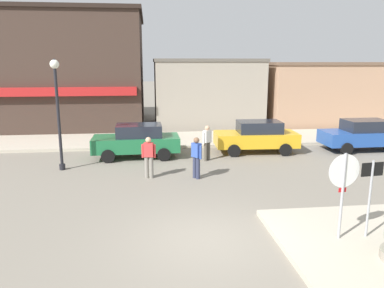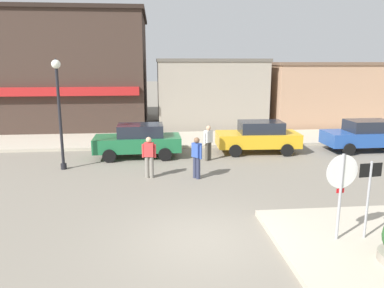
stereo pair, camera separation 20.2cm
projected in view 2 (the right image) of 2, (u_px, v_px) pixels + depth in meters
ground_plane at (205, 240)px, 9.41m from camera, size 160.00×160.00×0.00m
kerb_far at (177, 140)px, 21.29m from camera, size 80.00×4.00×0.15m
stop_sign at (341, 186)px, 8.88m from camera, size 0.82×0.11×2.30m
one_way_sign at (369, 192)px, 8.99m from camera, size 0.60×0.08×2.10m
lamp_post at (59, 98)px, 15.04m from camera, size 0.36×0.36×4.54m
parked_car_nearest at (138, 140)px, 17.50m from camera, size 4.03×1.93×1.56m
parked_car_second at (258, 136)px, 18.40m from camera, size 4.06×2.00×1.56m
parked_car_third at (365, 135)px, 18.74m from camera, size 4.02×1.92×1.56m
pedestrian_crossing_near at (149, 156)px, 14.33m from camera, size 0.56×0.28×1.61m
pedestrian_crossing_far at (208, 142)px, 16.87m from camera, size 0.49×0.41×1.61m
pedestrian_kerb_side at (197, 156)px, 14.25m from camera, size 0.39×0.50×1.61m
building_corner_shop at (72, 70)px, 26.28m from camera, size 10.56×9.80×7.64m
building_storefront_left_near at (209, 92)px, 26.20m from camera, size 7.28×5.48×4.60m
building_storefront_left_mid at (323, 92)px, 27.70m from camera, size 9.04×7.41×4.39m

